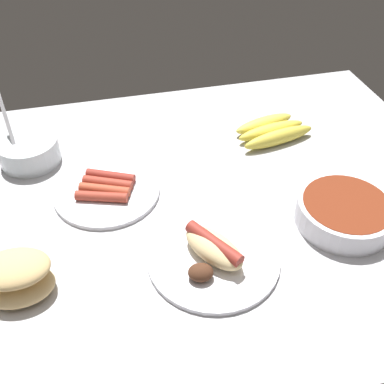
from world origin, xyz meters
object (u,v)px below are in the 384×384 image
at_px(plate_sausages, 107,190).
at_px(bowl_chili, 345,211).
at_px(banana_bunch, 272,131).
at_px(bread_stack, 17,278).
at_px(bowl_coleslaw, 29,150).
at_px(plate_hotdog_assembled, 213,254).

xyz_separation_m(plate_sausages, bowl_chili, (-0.44, 0.19, 0.02)).
distance_m(banana_bunch, bowl_chili, 0.31).
relative_size(bowl_chili, bread_stack, 1.48).
bearing_deg(bowl_coleslaw, banana_bunch, 176.09).
distance_m(banana_bunch, bowl_coleslaw, 0.57).
relative_size(bread_stack, plate_hotdog_assembled, 0.52).
xyz_separation_m(plate_hotdog_assembled, bowl_coleslaw, (0.33, -0.38, 0.01)).
height_order(plate_sausages, bowl_chili, bowl_chili).
height_order(plate_sausages, bowl_coleslaw, bowl_coleslaw).
bearing_deg(bowl_chili, plate_hotdog_assembled, 7.21).
distance_m(plate_sausages, bread_stack, 0.27).
distance_m(banana_bunch, plate_hotdog_assembled, 0.42).
relative_size(plate_sausages, bowl_chili, 1.19).
bearing_deg(bowl_coleslaw, plate_hotdog_assembled, 130.27).
xyz_separation_m(bowl_chili, plate_hotdog_assembled, (0.27, 0.03, -0.01)).
bearing_deg(plate_sausages, plate_hotdog_assembled, 126.16).
height_order(bread_stack, plate_hotdog_assembled, bread_stack).
relative_size(banana_bunch, bowl_chili, 1.04).
bearing_deg(bowl_chili, plate_sausages, -23.75).
bearing_deg(bowl_chili, bread_stack, 2.11).
bearing_deg(bread_stack, plate_hotdog_assembled, 177.87).
height_order(banana_bunch, plate_sausages, banana_bunch).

